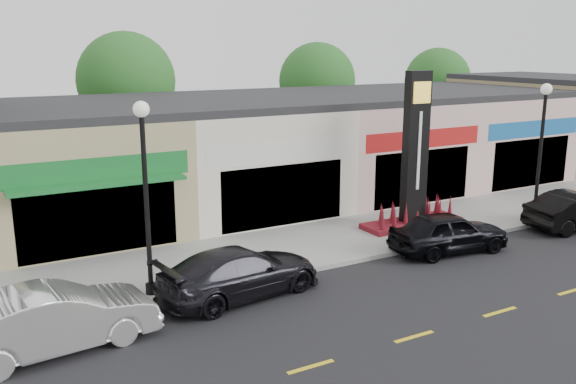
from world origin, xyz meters
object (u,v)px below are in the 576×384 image
object	(u,v)px
lamp_west_near	(145,180)
lamp_east_near	(542,138)
car_black_sedan	(449,232)
car_dark_sedan	(240,272)
car_white_van	(55,319)
pylon_sign	(414,172)

from	to	relation	value
lamp_west_near	lamp_east_near	world-z (taller)	same
car_black_sedan	lamp_east_near	bearing A→B (deg)	-72.41
lamp_east_near	car_black_sedan	xyz separation A→B (m)	(-5.73, -1.08, -2.75)
car_dark_sedan	car_black_sedan	world-z (taller)	car_black_sedan
lamp_east_near	car_dark_sedan	distance (m)	14.02
car_white_van	car_black_sedan	size ratio (longest dim) A/B	1.12
lamp_west_near	lamp_east_near	size ratio (longest dim) A/B	1.00
lamp_east_near	pylon_sign	xyz separation A→B (m)	(-5.00, 1.70, -1.20)
lamp_east_near	car_white_van	xyz separation A→B (m)	(-18.84, -1.87, -2.69)
pylon_sign	car_white_van	bearing A→B (deg)	-165.53
lamp_west_near	car_white_van	size ratio (longest dim) A/B	1.15
car_dark_sedan	car_black_sedan	xyz separation A→B (m)	(7.97, -0.02, 0.01)
car_dark_sedan	car_black_sedan	distance (m)	7.97
lamp_west_near	car_dark_sedan	world-z (taller)	lamp_west_near
lamp_east_near	car_black_sedan	size ratio (longest dim) A/B	1.28
car_dark_sedan	lamp_east_near	bearing A→B (deg)	-94.08
lamp_east_near	car_white_van	world-z (taller)	lamp_east_near
lamp_east_near	car_white_van	bearing A→B (deg)	-174.32
lamp_west_near	pylon_sign	distance (m)	11.19
lamp_east_near	pylon_sign	distance (m)	5.42
lamp_east_near	pylon_sign	size ratio (longest dim) A/B	0.91
lamp_west_near	pylon_sign	world-z (taller)	pylon_sign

